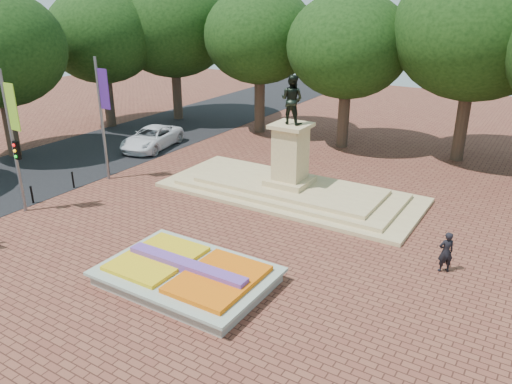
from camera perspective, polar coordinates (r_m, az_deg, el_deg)
ground at (r=21.16m, az=-6.54°, el=-7.09°), size 90.00×90.00×0.00m
asphalt_street at (r=34.55m, az=-21.28°, el=3.13°), size 9.00×90.00×0.02m
flower_bed at (r=19.07m, az=-7.84°, el=-9.32°), size 6.30×4.30×0.91m
monument at (r=26.93m, az=3.87°, el=1.54°), size 14.00×6.00×6.40m
tree_row_back at (r=33.92m, az=16.06°, el=15.03°), size 44.80×8.80×10.43m
banner_poles at (r=26.19m, az=-26.53°, el=5.56°), size 0.88×11.17×7.00m
bollard_row at (r=27.60m, az=-26.42°, el=-1.06°), size 0.12×13.12×0.98m
van at (r=35.91m, az=-11.82°, el=6.07°), size 3.48×5.75×1.49m
pedestrian at (r=20.79m, az=20.87°, el=-6.42°), size 0.73×0.70×1.69m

